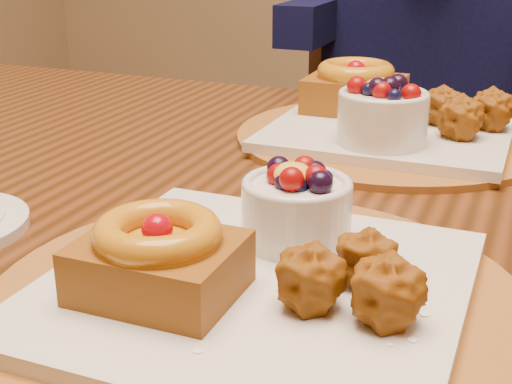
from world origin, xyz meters
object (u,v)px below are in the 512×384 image
dining_table (339,271)px  chair_far (375,157)px  place_setting_far (388,118)px  place_setting_near (255,272)px

dining_table → chair_far: chair_far is taller
place_setting_far → chair_far: chair_far is taller
place_setting_far → place_setting_near: bearing=-89.8°
place_setting_near → place_setting_far: bearing=90.2°
place_setting_far → dining_table: bearing=-89.0°
place_setting_near → chair_far: chair_far is taller
dining_table → chair_far: (-0.18, 0.96, -0.19)m
place_setting_far → chair_far: size_ratio=0.43×
dining_table → place_setting_far: bearing=91.0°
dining_table → place_setting_far: size_ratio=4.21×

